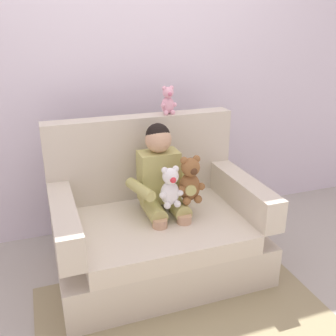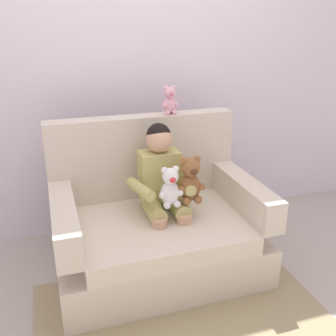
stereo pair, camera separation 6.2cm
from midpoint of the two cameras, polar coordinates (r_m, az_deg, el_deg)
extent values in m
plane|color=#ADA89E|center=(2.73, -0.72, -14.61)|extent=(8.00, 8.00, 0.00)
cube|color=silver|center=(2.96, -5.35, 15.39)|extent=(6.00, 0.10, 2.60)
cube|color=beige|center=(2.65, -0.73, -12.15)|extent=(1.31, 0.88, 0.28)
cube|color=beige|center=(2.48, -0.27, -9.14)|extent=(1.03, 0.74, 0.12)
cube|color=beige|center=(2.72, -3.10, 1.77)|extent=(1.31, 0.14, 0.58)
cube|color=beige|center=(2.32, -14.30, -7.62)|extent=(0.14, 0.74, 0.21)
cube|color=beige|center=(2.62, 11.99, -3.88)|extent=(0.14, 0.74, 0.21)
cube|color=tan|center=(2.55, -0.57, -1.20)|extent=(0.26, 0.16, 0.34)
sphere|color=tan|center=(2.46, -0.59, 4.21)|extent=(0.17, 0.17, 0.17)
sphere|color=black|center=(2.46, -0.67, 4.84)|extent=(0.16, 0.16, 0.16)
cylinder|color=tan|center=(2.48, -1.43, -6.13)|extent=(0.11, 0.26, 0.11)
cylinder|color=tan|center=(2.45, -0.52, -10.59)|extent=(0.09, 0.09, 0.30)
cylinder|color=tan|center=(2.53, 2.06, -5.62)|extent=(0.11, 0.26, 0.11)
cylinder|color=tan|center=(2.49, 3.05, -9.98)|extent=(0.09, 0.09, 0.30)
cylinder|color=tan|center=(2.41, -3.36, -3.12)|extent=(0.13, 0.27, 0.07)
cylinder|color=tan|center=(2.50, 3.76, -2.19)|extent=(0.13, 0.27, 0.07)
ellipsoid|color=white|center=(2.39, 1.02, -3.74)|extent=(0.12, 0.10, 0.16)
sphere|color=white|center=(2.33, 1.11, -1.21)|extent=(0.10, 0.10, 0.10)
sphere|color=#DB333D|center=(2.30, 1.48, -1.80)|extent=(0.04, 0.04, 0.04)
sphere|color=white|center=(2.31, 0.25, -0.35)|extent=(0.04, 0.04, 0.04)
sphere|color=white|center=(2.34, -0.06, -4.05)|extent=(0.04, 0.04, 0.04)
sphere|color=white|center=(2.37, 0.61, -5.56)|extent=(0.04, 0.04, 0.04)
sphere|color=white|center=(2.33, 1.90, -0.15)|extent=(0.04, 0.04, 0.04)
sphere|color=white|center=(2.38, 2.55, -3.69)|extent=(0.04, 0.04, 0.04)
sphere|color=white|center=(2.39, 2.11, -5.34)|extent=(0.04, 0.04, 0.04)
ellipsoid|color=brown|center=(2.44, 3.93, -2.85)|extent=(0.14, 0.12, 0.18)
sphere|color=brown|center=(2.38, 4.12, 0.08)|extent=(0.12, 0.12, 0.12)
sphere|color=#4C2D19|center=(2.34, 4.60, -0.57)|extent=(0.04, 0.04, 0.04)
sphere|color=brown|center=(2.35, 3.16, 1.09)|extent=(0.05, 0.05, 0.05)
sphere|color=brown|center=(2.39, 2.77, -3.19)|extent=(0.05, 0.05, 0.05)
sphere|color=brown|center=(2.41, 3.51, -4.92)|extent=(0.05, 0.05, 0.05)
sphere|color=brown|center=(2.38, 5.02, 1.30)|extent=(0.05, 0.05, 0.05)
sphere|color=brown|center=(2.43, 5.70, -2.78)|extent=(0.05, 0.05, 0.05)
sphere|color=brown|center=(2.44, 5.20, -4.67)|extent=(0.05, 0.05, 0.05)
ellipsoid|color=#EAA8BC|center=(2.68, 0.91, 9.24)|extent=(0.09, 0.08, 0.12)
sphere|color=#EAA8BC|center=(2.66, 0.97, 11.07)|extent=(0.08, 0.08, 0.08)
sphere|color=#CC6684|center=(2.63, 1.22, 10.83)|extent=(0.03, 0.03, 0.03)
sphere|color=#EAA8BC|center=(2.65, 0.40, 11.70)|extent=(0.03, 0.03, 0.03)
sphere|color=#EAA8BC|center=(2.65, 0.19, 9.20)|extent=(0.03, 0.03, 0.03)
sphere|color=#EAA8BC|center=(2.65, 0.63, 8.14)|extent=(0.03, 0.03, 0.03)
sphere|color=#EAA8BC|center=(2.67, 1.50, 11.76)|extent=(0.03, 0.03, 0.03)
sphere|color=#EAA8BC|center=(2.68, 1.94, 9.32)|extent=(0.03, 0.03, 0.03)
sphere|color=#EAA8BC|center=(2.67, 1.65, 8.21)|extent=(0.03, 0.03, 0.03)
camera|label=1|loc=(0.03, -89.24, 0.30)|focal=41.33mm
camera|label=2|loc=(0.03, 90.76, -0.30)|focal=41.33mm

